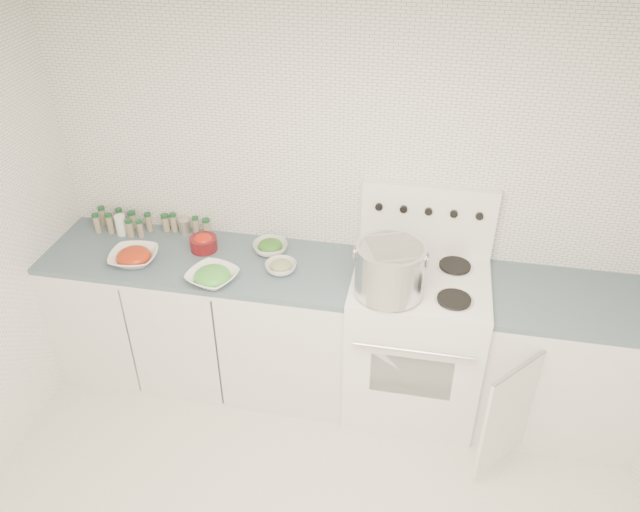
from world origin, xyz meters
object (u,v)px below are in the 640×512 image
Objects in this scene: stock_pot at (390,268)px; stove at (415,338)px; bowl_snowpea at (212,276)px; bowl_tomato at (134,257)px.

stove is at bearing 45.67° from stock_pot.
bowl_snowpea is at bearing -177.59° from stock_pot.
bowl_tomato is 0.91× the size of bowl_snowpea.
stock_pot is at bearing 2.41° from bowl_snowpea.
stock_pot is 0.99m from bowl_snowpea.
stove is at bearing 10.53° from bowl_snowpea.
bowl_snowpea is at bearing -11.02° from bowl_tomato.
bowl_tomato reaches higher than bowl_snowpea.
stove is 1.72m from bowl_tomato.
stove is at bearing 3.88° from bowl_tomato.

